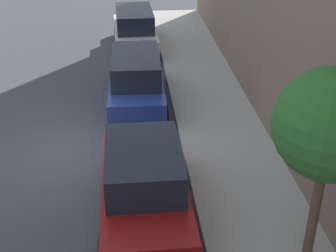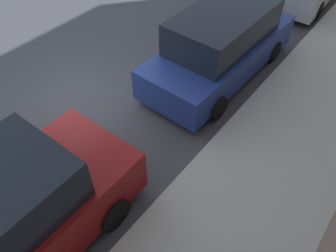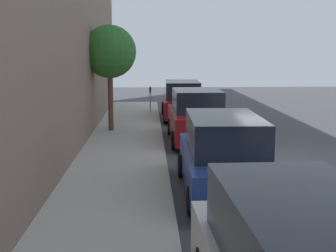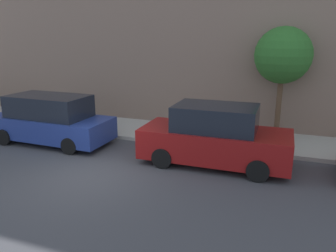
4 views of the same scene
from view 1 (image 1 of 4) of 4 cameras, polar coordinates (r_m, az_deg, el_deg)
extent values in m
plane|color=#424247|center=(14.57, -12.18, -3.10)|extent=(60.00, 60.00, 0.00)
cube|color=#B2ADA3|center=(14.70, 7.12, -2.00)|extent=(2.82, 32.00, 0.15)
cube|color=maroon|center=(11.28, -2.92, -8.39)|extent=(2.00, 4.82, 0.96)
cube|color=black|center=(10.78, -3.03, -4.63)|extent=(1.75, 2.61, 0.80)
cylinder|color=black|center=(12.72, -7.39, -5.90)|extent=(0.22, 0.67, 0.67)
cylinder|color=black|center=(12.76, 1.01, -5.52)|extent=(0.22, 0.67, 0.67)
cylinder|color=black|center=(10.44, 2.80, -14.60)|extent=(0.22, 0.67, 0.67)
cube|color=navy|center=(17.03, -3.87, 4.70)|extent=(2.00, 4.94, 0.84)
cube|color=black|center=(16.72, -3.96, 7.34)|extent=(1.73, 3.13, 0.84)
cylinder|color=black|center=(18.57, -6.77, 5.52)|extent=(0.22, 0.63, 0.63)
cylinder|color=black|center=(18.59, -1.20, 5.75)|extent=(0.22, 0.63, 0.63)
cylinder|color=black|center=(15.81, -6.92, 1.28)|extent=(0.22, 0.63, 0.63)
cylinder|color=black|center=(15.84, -0.41, 1.56)|extent=(0.22, 0.63, 0.63)
cube|color=silver|center=(22.86, -4.06, 10.90)|extent=(2.04, 4.95, 0.84)
cube|color=black|center=(22.63, -4.14, 12.93)|extent=(1.76, 3.15, 0.84)
cylinder|color=black|center=(24.41, -6.29, 11.16)|extent=(0.22, 0.65, 0.65)
cylinder|color=black|center=(24.44, -1.99, 11.33)|extent=(0.22, 0.65, 0.65)
cylinder|color=black|center=(21.52, -6.34, 8.80)|extent=(0.22, 0.65, 0.65)
cylinder|color=black|center=(21.55, -1.50, 8.99)|extent=(0.22, 0.65, 0.65)
cylinder|color=brown|center=(10.06, 17.49, -9.54)|extent=(0.21, 0.21, 2.65)
sphere|color=#2D6B28|center=(9.06, 19.22, 0.17)|extent=(2.17, 2.17, 2.17)
camera|label=2|loc=(9.76, 18.41, 17.03)|focal=35.00mm
camera|label=3|loc=(26.96, -0.76, 19.74)|focal=50.00mm
camera|label=4|loc=(12.51, -56.43, -0.31)|focal=35.00mm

